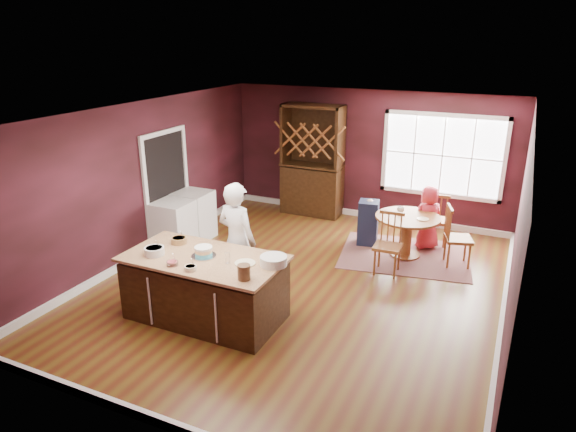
% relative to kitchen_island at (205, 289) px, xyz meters
% --- Properties ---
extents(room_shell, '(7.00, 7.00, 7.00)m').
position_rel_kitchen_island_xyz_m(room_shell, '(0.80, 1.47, 0.91)').
color(room_shell, '#563D13').
rests_on(room_shell, ground).
extents(window, '(2.36, 0.10, 1.66)m').
position_rel_kitchen_island_xyz_m(window, '(2.30, 4.94, 1.06)').
color(window, white).
rests_on(window, room_shell).
extents(doorway, '(0.08, 1.26, 2.13)m').
position_rel_kitchen_island_xyz_m(doorway, '(-2.17, 2.07, 0.59)').
color(doorway, white).
rests_on(doorway, room_shell).
extents(kitchen_island, '(2.18, 1.14, 0.92)m').
position_rel_kitchen_island_xyz_m(kitchen_island, '(0.00, 0.00, 0.00)').
color(kitchen_island, black).
rests_on(kitchen_island, ground).
extents(dining_table, '(1.13, 1.13, 0.75)m').
position_rel_kitchen_island_xyz_m(dining_table, '(2.06, 3.26, 0.10)').
color(dining_table, brown).
rests_on(dining_table, ground).
extents(baker, '(0.71, 0.52, 1.78)m').
position_rel_kitchen_island_xyz_m(baker, '(0.09, 0.75, 0.45)').
color(baker, white).
rests_on(baker, ground).
extents(layer_cake, '(0.34, 0.34, 0.14)m').
position_rel_kitchen_island_xyz_m(layer_cake, '(-0.01, 0.02, 0.55)').
color(layer_cake, white).
rests_on(layer_cake, kitchen_island).
extents(bowl_blue, '(0.27, 0.27, 0.10)m').
position_rel_kitchen_island_xyz_m(bowl_blue, '(-0.65, -0.21, 0.53)').
color(bowl_blue, white).
rests_on(bowl_blue, kitchen_island).
extents(bowl_yellow, '(0.23, 0.23, 0.09)m').
position_rel_kitchen_island_xyz_m(bowl_yellow, '(-0.59, 0.26, 0.52)').
color(bowl_yellow, '#A48B4D').
rests_on(bowl_yellow, kitchen_island).
extents(bowl_pink, '(0.16, 0.16, 0.06)m').
position_rel_kitchen_island_xyz_m(bowl_pink, '(-0.22, -0.39, 0.51)').
color(bowl_pink, silver).
rests_on(bowl_pink, kitchen_island).
extents(bowl_olive, '(0.16, 0.16, 0.06)m').
position_rel_kitchen_island_xyz_m(bowl_olive, '(0.08, -0.41, 0.51)').
color(bowl_olive, beige).
rests_on(bowl_olive, kitchen_island).
extents(drinking_glass, '(0.07, 0.07, 0.15)m').
position_rel_kitchen_island_xyz_m(drinking_glass, '(0.39, -0.02, 0.55)').
color(drinking_glass, silver).
rests_on(drinking_glass, kitchen_island).
extents(dinner_plate, '(0.28, 0.28, 0.02)m').
position_rel_kitchen_island_xyz_m(dinner_plate, '(0.62, 0.04, 0.49)').
color(dinner_plate, '#F8E9B7').
rests_on(dinner_plate, kitchen_island).
extents(white_tub, '(0.36, 0.36, 0.12)m').
position_rel_kitchen_island_xyz_m(white_tub, '(0.97, 0.17, 0.54)').
color(white_tub, silver).
rests_on(white_tub, kitchen_island).
extents(stoneware_crock, '(0.16, 0.16, 0.19)m').
position_rel_kitchen_island_xyz_m(stoneware_crock, '(0.83, -0.35, 0.58)').
color(stoneware_crock, brown).
rests_on(stoneware_crock, kitchen_island).
extents(toy_figurine, '(0.04, 0.04, 0.07)m').
position_rel_kitchen_island_xyz_m(toy_figurine, '(0.71, -0.26, 0.52)').
color(toy_figurine, '#EFAB02').
rests_on(toy_figurine, kitchen_island).
extents(rug, '(2.48, 2.06, 0.01)m').
position_rel_kitchen_island_xyz_m(rug, '(2.06, 3.26, -0.43)').
color(rug, brown).
rests_on(rug, ground).
extents(chair_east, '(0.54, 0.56, 1.06)m').
position_rel_kitchen_island_xyz_m(chair_east, '(2.94, 3.25, 0.09)').
color(chair_east, brown).
rests_on(chair_east, ground).
extents(chair_south, '(0.45, 0.43, 1.04)m').
position_rel_kitchen_island_xyz_m(chair_south, '(1.93, 2.44, 0.08)').
color(chair_south, brown).
rests_on(chair_south, ground).
extents(chair_north, '(0.46, 0.44, 1.04)m').
position_rel_kitchen_island_xyz_m(chair_north, '(2.45, 4.06, 0.08)').
color(chair_north, '#9D5720').
rests_on(chair_north, ground).
extents(seated_woman, '(0.69, 0.66, 1.18)m').
position_rel_kitchen_island_xyz_m(seated_woman, '(2.32, 3.79, 0.15)').
color(seated_woman, '#C2293A').
rests_on(seated_woman, ground).
extents(high_chair, '(0.42, 0.42, 0.88)m').
position_rel_kitchen_island_xyz_m(high_chair, '(1.28, 3.51, 0.00)').
color(high_chair, '#161A38').
rests_on(high_chair, ground).
extents(toddler, '(0.18, 0.14, 0.26)m').
position_rel_kitchen_island_xyz_m(toddler, '(1.31, 3.61, 0.37)').
color(toddler, '#8CA5BF').
rests_on(toddler, high_chair).
extents(table_plate, '(0.21, 0.21, 0.02)m').
position_rel_kitchen_island_xyz_m(table_plate, '(2.32, 3.20, 0.32)').
color(table_plate, beige).
rests_on(table_plate, dining_table).
extents(table_cup, '(0.16, 0.16, 0.10)m').
position_rel_kitchen_island_xyz_m(table_cup, '(1.89, 3.40, 0.36)').
color(table_cup, white).
rests_on(table_cup, dining_table).
extents(hutch, '(1.29, 0.54, 2.37)m').
position_rel_kitchen_island_xyz_m(hutch, '(-0.34, 4.69, 0.75)').
color(hutch, black).
rests_on(hutch, ground).
extents(washer, '(0.64, 0.62, 0.92)m').
position_rel_kitchen_island_xyz_m(washer, '(-1.84, 1.75, 0.02)').
color(washer, silver).
rests_on(washer, ground).
extents(dryer, '(0.64, 0.62, 0.93)m').
position_rel_kitchen_island_xyz_m(dryer, '(-1.84, 2.39, 0.03)').
color(dryer, silver).
rests_on(dryer, ground).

